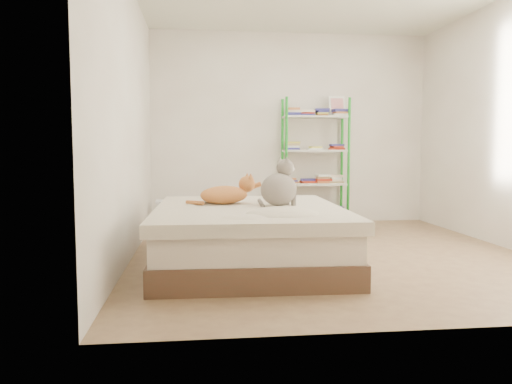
{
  "coord_description": "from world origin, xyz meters",
  "views": [
    {
      "loc": [
        -1.27,
        -4.73,
        1.03
      ],
      "look_at": [
        -0.73,
        -0.07,
        0.62
      ],
      "focal_mm": 35.0,
      "sensor_mm": 36.0,
      "label": 1
    }
  ],
  "objects": [
    {
      "name": "room",
      "position": [
        0.0,
        0.0,
        1.3
      ],
      "size": [
        3.81,
        4.21,
        2.61
      ],
      "color": "#9E815A",
      "rests_on": "ground"
    },
    {
      "name": "bed",
      "position": [
        -0.83,
        -0.37,
        0.26
      ],
      "size": [
        1.67,
        2.07,
        0.52
      ],
      "rotation": [
        0.0,
        0.0,
        -0.03
      ],
      "color": "#493A2A",
      "rests_on": "ground"
    },
    {
      "name": "orange_cat",
      "position": [
        -1.03,
        -0.14,
        0.62
      ],
      "size": [
        0.59,
        0.42,
        0.22
      ],
      "primitive_type": null,
      "rotation": [
        0.0,
        0.0,
        0.26
      ],
      "color": "#DD9A4E",
      "rests_on": "bed"
    },
    {
      "name": "grey_cat",
      "position": [
        -0.56,
        -0.35,
        0.73
      ],
      "size": [
        0.48,
        0.46,
        0.43
      ],
      "primitive_type": null,
      "rotation": [
        0.0,
        0.0,
        2.09
      ],
      "color": "gray",
      "rests_on": "bed"
    },
    {
      "name": "shelf_unit",
      "position": [
        0.31,
        1.88,
        0.84
      ],
      "size": [
        0.88,
        0.36,
        1.74
      ],
      "color": "#1F9325",
      "rests_on": "ground"
    },
    {
      "name": "cardboard_box",
      "position": [
        -0.19,
        0.84,
        0.16
      ],
      "size": [
        0.48,
        0.46,
        0.36
      ],
      "rotation": [
        0.0,
        0.0,
        0.09
      ],
      "color": "#AF844D",
      "rests_on": "ground"
    },
    {
      "name": "white_bin",
      "position": [
        -1.64,
        1.61,
        0.19
      ],
      "size": [
        0.34,
        0.3,
        0.38
      ],
      "rotation": [
        0.0,
        0.0,
        0.05
      ],
      "color": "white",
      "rests_on": "ground"
    }
  ]
}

